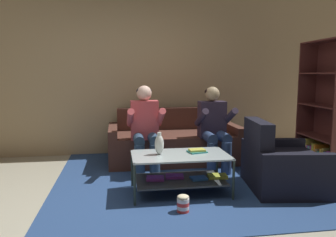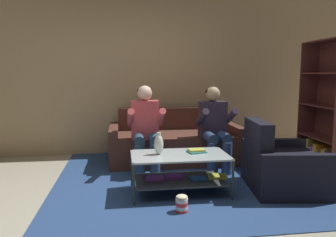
{
  "view_description": "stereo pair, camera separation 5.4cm",
  "coord_description": "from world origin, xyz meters",
  "px_view_note": "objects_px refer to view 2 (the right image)",
  "views": [
    {
      "loc": [
        -0.22,
        -3.2,
        1.36
      ],
      "look_at": [
        0.4,
        0.85,
        0.81
      ],
      "focal_mm": 35.0,
      "sensor_mm": 36.0,
      "label": 1
    },
    {
      "loc": [
        -0.17,
        -3.21,
        1.36
      ],
      "look_at": [
        0.4,
        0.85,
        0.81
      ],
      "focal_mm": 35.0,
      "sensor_mm": 36.0,
      "label": 2
    }
  ],
  "objects_px": {
    "couch": "(174,143)",
    "popcorn_tub": "(182,204)",
    "bookshelf": "(325,125)",
    "person_seated_left": "(146,125)",
    "vase": "(159,144)",
    "coffee_table": "(180,168)",
    "book_stack": "(197,151)",
    "person_seated_right": "(215,125)",
    "armchair": "(281,167)"
  },
  "relations": [
    {
      "from": "person_seated_right",
      "to": "person_seated_left",
      "type": "bearing_deg",
      "value": 179.89
    },
    {
      "from": "bookshelf",
      "to": "popcorn_tub",
      "type": "height_order",
      "value": "bookshelf"
    },
    {
      "from": "popcorn_tub",
      "to": "couch",
      "type": "bearing_deg",
      "value": 83.1
    },
    {
      "from": "book_stack",
      "to": "armchair",
      "type": "xyz_separation_m",
      "value": [
        1.0,
        -0.1,
        -0.2
      ]
    },
    {
      "from": "vase",
      "to": "book_stack",
      "type": "xyz_separation_m",
      "value": [
        0.44,
        0.02,
        -0.1
      ]
    },
    {
      "from": "coffee_table",
      "to": "book_stack",
      "type": "relative_size",
      "value": 4.73
    },
    {
      "from": "bookshelf",
      "to": "couch",
      "type": "bearing_deg",
      "value": 159.89
    },
    {
      "from": "bookshelf",
      "to": "person_seated_right",
      "type": "bearing_deg",
      "value": 173.17
    },
    {
      "from": "popcorn_tub",
      "to": "bookshelf",
      "type": "bearing_deg",
      "value": 27.79
    },
    {
      "from": "armchair",
      "to": "person_seated_right",
      "type": "bearing_deg",
      "value": 120.86
    },
    {
      "from": "coffee_table",
      "to": "book_stack",
      "type": "height_order",
      "value": "book_stack"
    },
    {
      "from": "vase",
      "to": "armchair",
      "type": "distance_m",
      "value": 1.48
    },
    {
      "from": "popcorn_tub",
      "to": "person_seated_right",
      "type": "bearing_deg",
      "value": 62.59
    },
    {
      "from": "coffee_table",
      "to": "bookshelf",
      "type": "height_order",
      "value": "bookshelf"
    },
    {
      "from": "vase",
      "to": "armchair",
      "type": "bearing_deg",
      "value": -2.97
    },
    {
      "from": "book_stack",
      "to": "popcorn_tub",
      "type": "relative_size",
      "value": 1.28
    },
    {
      "from": "popcorn_tub",
      "to": "armchair",
      "type": "bearing_deg",
      "value": 20.8
    },
    {
      "from": "couch",
      "to": "coffee_table",
      "type": "relative_size",
      "value": 1.81
    },
    {
      "from": "person_seated_left",
      "to": "popcorn_tub",
      "type": "height_order",
      "value": "person_seated_left"
    },
    {
      "from": "person_seated_left",
      "to": "coffee_table",
      "type": "height_order",
      "value": "person_seated_left"
    },
    {
      "from": "person_seated_right",
      "to": "coffee_table",
      "type": "bearing_deg",
      "value": -126.42
    },
    {
      "from": "vase",
      "to": "couch",
      "type": "bearing_deg",
      "value": 74.1
    },
    {
      "from": "bookshelf",
      "to": "armchair",
      "type": "xyz_separation_m",
      "value": [
        -1.03,
        -0.73,
        -0.36
      ]
    },
    {
      "from": "couch",
      "to": "popcorn_tub",
      "type": "height_order",
      "value": "couch"
    },
    {
      "from": "coffee_table",
      "to": "popcorn_tub",
      "type": "bearing_deg",
      "value": -98.67
    },
    {
      "from": "person_seated_left",
      "to": "popcorn_tub",
      "type": "distance_m",
      "value": 1.54
    },
    {
      "from": "vase",
      "to": "bookshelf",
      "type": "distance_m",
      "value": 2.56
    },
    {
      "from": "couch",
      "to": "popcorn_tub",
      "type": "relative_size",
      "value": 10.94
    },
    {
      "from": "bookshelf",
      "to": "book_stack",
      "type": "bearing_deg",
      "value": -162.71
    },
    {
      "from": "person_seated_right",
      "to": "bookshelf",
      "type": "xyz_separation_m",
      "value": [
        1.58,
        -0.19,
        -0.02
      ]
    },
    {
      "from": "bookshelf",
      "to": "popcorn_tub",
      "type": "xyz_separation_m",
      "value": [
        -2.31,
        -1.22,
        -0.54
      ]
    },
    {
      "from": "couch",
      "to": "popcorn_tub",
      "type": "bearing_deg",
      "value": -96.9
    },
    {
      "from": "vase",
      "to": "book_stack",
      "type": "distance_m",
      "value": 0.46
    },
    {
      "from": "person_seated_left",
      "to": "vase",
      "type": "height_order",
      "value": "person_seated_left"
    },
    {
      "from": "person_seated_right",
      "to": "armchair",
      "type": "distance_m",
      "value": 1.14
    },
    {
      "from": "coffee_table",
      "to": "vase",
      "type": "xyz_separation_m",
      "value": [
        -0.24,
        0.03,
        0.28
      ]
    },
    {
      "from": "book_stack",
      "to": "armchair",
      "type": "height_order",
      "value": "armchair"
    },
    {
      "from": "couch",
      "to": "person_seated_left",
      "type": "xyz_separation_m",
      "value": [
        -0.49,
        -0.57,
        0.38
      ]
    },
    {
      "from": "vase",
      "to": "bookshelf",
      "type": "bearing_deg",
      "value": 14.86
    },
    {
      "from": "coffee_table",
      "to": "vase",
      "type": "height_order",
      "value": "vase"
    },
    {
      "from": "person_seated_left",
      "to": "bookshelf",
      "type": "relative_size",
      "value": 0.66
    },
    {
      "from": "couch",
      "to": "book_stack",
      "type": "distance_m",
      "value": 1.4
    },
    {
      "from": "person_seated_right",
      "to": "popcorn_tub",
      "type": "distance_m",
      "value": 1.68
    },
    {
      "from": "coffee_table",
      "to": "vase",
      "type": "distance_m",
      "value": 0.37
    },
    {
      "from": "book_stack",
      "to": "bookshelf",
      "type": "relative_size",
      "value": 0.13
    },
    {
      "from": "couch",
      "to": "popcorn_tub",
      "type": "xyz_separation_m",
      "value": [
        -0.24,
        -1.97,
        -0.19
      ]
    },
    {
      "from": "couch",
      "to": "person_seated_left",
      "type": "relative_size",
      "value": 1.66
    },
    {
      "from": "popcorn_tub",
      "to": "book_stack",
      "type": "bearing_deg",
      "value": 64.36
    },
    {
      "from": "couch",
      "to": "book_stack",
      "type": "xyz_separation_m",
      "value": [
        0.04,
        -1.39,
        0.2
      ]
    },
    {
      "from": "couch",
      "to": "coffee_table",
      "type": "height_order",
      "value": "couch"
    }
  ]
}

